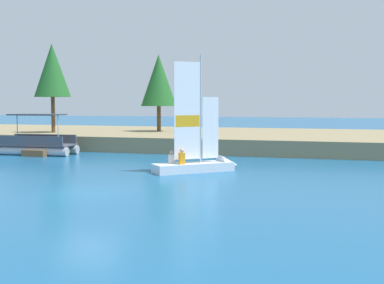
{
  "coord_description": "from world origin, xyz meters",
  "views": [
    {
      "loc": [
        9.21,
        -17.39,
        3.52
      ],
      "look_at": [
        1.15,
        10.6,
        1.2
      ],
      "focal_mm": 47.02,
      "sensor_mm": 36.0,
      "label": 1
    }
  ],
  "objects_px": {
    "sailboat": "(205,162)",
    "channel_buoy": "(69,151)",
    "shoreline_tree_midleft": "(159,81)",
    "pontoon_boat": "(38,145)",
    "shoreline_tree_left": "(52,71)",
    "wooden_dock": "(51,150)"
  },
  "relations": [
    {
      "from": "sailboat",
      "to": "channel_buoy",
      "type": "bearing_deg",
      "value": 112.66
    },
    {
      "from": "shoreline_tree_midleft",
      "to": "sailboat",
      "type": "distance_m",
      "value": 17.41
    },
    {
      "from": "shoreline_tree_midleft",
      "to": "pontoon_boat",
      "type": "bearing_deg",
      "value": -116.83
    },
    {
      "from": "sailboat",
      "to": "pontoon_boat",
      "type": "relative_size",
      "value": 1.2
    },
    {
      "from": "pontoon_boat",
      "to": "channel_buoy",
      "type": "bearing_deg",
      "value": 17.03
    },
    {
      "from": "sailboat",
      "to": "channel_buoy",
      "type": "height_order",
      "value": "sailboat"
    },
    {
      "from": "shoreline_tree_left",
      "to": "pontoon_boat",
      "type": "xyz_separation_m",
      "value": [
        2.54,
        -6.12,
        -5.37
      ]
    },
    {
      "from": "wooden_dock",
      "to": "pontoon_boat",
      "type": "distance_m",
      "value": 1.0
    },
    {
      "from": "shoreline_tree_left",
      "to": "wooden_dock",
      "type": "distance_m",
      "value": 8.48
    },
    {
      "from": "wooden_dock",
      "to": "sailboat",
      "type": "distance_m",
      "value": 13.55
    },
    {
      "from": "wooden_dock",
      "to": "shoreline_tree_midleft",
      "type": "bearing_deg",
      "value": 63.79
    },
    {
      "from": "pontoon_boat",
      "to": "channel_buoy",
      "type": "xyz_separation_m",
      "value": [
        1.94,
        0.7,
        -0.41
      ]
    },
    {
      "from": "shoreline_tree_midleft",
      "to": "channel_buoy",
      "type": "distance_m",
      "value": 11.01
    },
    {
      "from": "channel_buoy",
      "to": "shoreline_tree_left",
      "type": "bearing_deg",
      "value": 129.58
    },
    {
      "from": "channel_buoy",
      "to": "pontoon_boat",
      "type": "bearing_deg",
      "value": -160.08
    },
    {
      "from": "shoreline_tree_midleft",
      "to": "sailboat",
      "type": "height_order",
      "value": "shoreline_tree_midleft"
    },
    {
      "from": "shoreline_tree_left",
      "to": "sailboat",
      "type": "distance_m",
      "value": 19.69
    },
    {
      "from": "channel_buoy",
      "to": "shoreline_tree_midleft",
      "type": "bearing_deg",
      "value": 71.46
    },
    {
      "from": "sailboat",
      "to": "channel_buoy",
      "type": "distance_m",
      "value": 12.23
    },
    {
      "from": "shoreline_tree_midleft",
      "to": "wooden_dock",
      "type": "xyz_separation_m",
      "value": [
        -4.54,
        -9.23,
        -5.09
      ]
    },
    {
      "from": "wooden_dock",
      "to": "channel_buoy",
      "type": "xyz_separation_m",
      "value": [
        1.43,
        -0.05,
        0.03
      ]
    },
    {
      "from": "shoreline_tree_left",
      "to": "shoreline_tree_midleft",
      "type": "bearing_deg",
      "value": 26.94
    }
  ]
}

